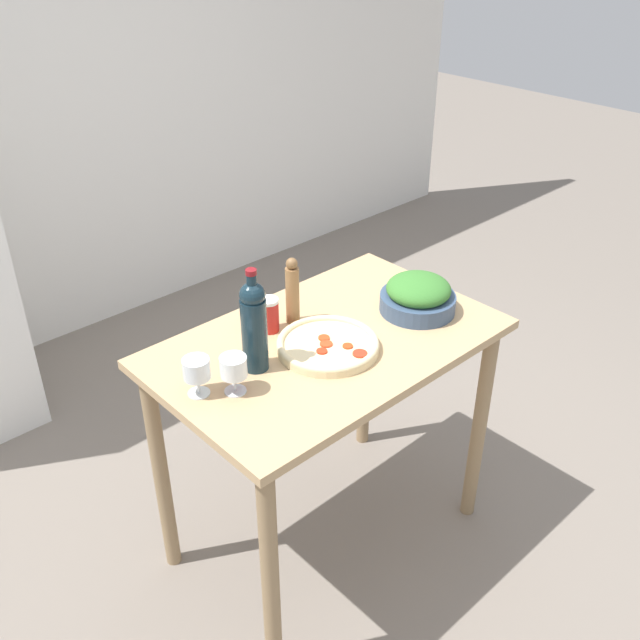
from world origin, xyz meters
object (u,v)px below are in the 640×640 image
Objects in this scene: salt_canister at (269,315)px; wine_bottle at (254,324)px; wine_glass_near at (234,369)px; salad_bowl at (418,296)px; pepper_mill at (292,292)px; wine_glass_far at (197,370)px; homemade_pizza at (328,345)px.

wine_bottle is at bearing -140.30° from salt_canister.
wine_bottle is at bearing 24.25° from wine_glass_near.
salad_bowl is 0.54m from salt_canister.
pepper_mill is (0.27, 0.13, -0.04)m from wine_bottle.
wine_glass_far is 0.50× the size of pepper_mill.
salad_bowl reaches higher than homemade_pizza.
wine_bottle is 0.29m from homemade_pizza.
wine_glass_near is at bearing -37.15° from wine_glass_far.
wine_glass_near reaches higher than homemade_pizza.
salt_canister is (-0.47, 0.25, 0.00)m from salad_bowl.
salt_canister is at bearing 39.70° from wine_bottle.
pepper_mill is at bearing 147.10° from salad_bowl.
pepper_mill reaches higher than salad_bowl.
wine_glass_near is at bearing 176.47° from homemade_pizza.
pepper_mill is (0.48, 0.12, 0.03)m from wine_glass_far.
salad_bowl is at bearing -8.03° from wine_glass_far.
wine_bottle is 2.82× the size of wine_glass_near.
wine_bottle is 1.03× the size of homemade_pizza.
wine_glass_far is 1.01× the size of salt_canister.
salt_canister is at bearing 19.24° from wine_glass_far.
wine_glass_far reaches higher than homemade_pizza.
pepper_mill is 0.91× the size of salad_bowl.
wine_glass_far is at bearing -160.76° from salt_canister.
wine_bottle is at bearing -153.74° from pepper_mill.
pepper_mill is 2.02× the size of salt_canister.
salt_canister is at bearing 106.23° from homemade_pizza.
pepper_mill is at bearing 25.63° from wine_glass_near.
wine_glass_far and salt_canister have the same top height.
wine_glass_far is 0.87m from salad_bowl.
salt_canister is (0.30, 0.20, -0.02)m from wine_glass_near.
pepper_mill is at bearing -6.45° from salt_canister.
wine_glass_near is 0.46× the size of salad_bowl.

